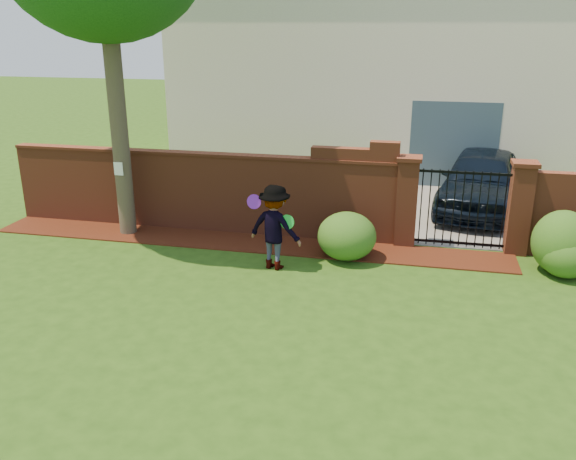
% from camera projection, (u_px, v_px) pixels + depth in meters
% --- Properties ---
extents(ground, '(80.00, 80.00, 0.01)m').
position_uv_depth(ground, '(239.00, 320.00, 9.34)').
color(ground, '#274A12').
rests_on(ground, ground).
extents(mulch_bed, '(11.10, 1.08, 0.03)m').
position_uv_depth(mulch_bed, '(242.00, 242.00, 12.60)').
color(mulch_bed, '#39140A').
rests_on(mulch_bed, ground).
extents(brick_wall, '(8.70, 0.31, 2.16)m').
position_uv_depth(brick_wall, '(204.00, 190.00, 13.13)').
color(brick_wall, brown).
rests_on(brick_wall, ground).
extents(pillar_left, '(0.50, 0.50, 1.88)m').
position_uv_depth(pillar_left, '(407.00, 201.00, 12.22)').
color(pillar_left, brown).
rests_on(pillar_left, ground).
extents(pillar_right, '(0.50, 0.50, 1.88)m').
position_uv_depth(pillar_right, '(520.00, 207.00, 11.76)').
color(pillar_right, brown).
rests_on(pillar_right, ground).
extents(iron_gate, '(1.78, 0.03, 1.60)m').
position_uv_depth(iron_gate, '(462.00, 209.00, 12.02)').
color(iron_gate, black).
rests_on(iron_gate, ground).
extents(driveway, '(3.20, 8.00, 0.01)m').
position_uv_depth(driveway, '(451.00, 196.00, 15.99)').
color(driveway, gray).
rests_on(driveway, ground).
extents(house, '(12.40, 6.40, 6.30)m').
position_uv_depth(house, '(376.00, 65.00, 19.16)').
color(house, '#EFE1C8').
rests_on(house, ground).
extents(car, '(2.59, 4.68, 1.51)m').
position_uv_depth(car, '(479.00, 183.00, 14.40)').
color(car, black).
rests_on(car, ground).
extents(paper_notice, '(0.20, 0.01, 0.28)m').
position_uv_depth(paper_notice, '(118.00, 169.00, 12.55)').
color(paper_notice, white).
rests_on(paper_notice, tree).
extents(shrub_left, '(1.15, 1.15, 0.94)m').
position_uv_depth(shrub_left, '(347.00, 236.00, 11.61)').
color(shrub_left, '#215519').
rests_on(shrub_left, ground).
extents(shrub_middle, '(1.09, 1.09, 1.20)m').
position_uv_depth(shrub_middle, '(562.00, 242.00, 10.90)').
color(shrub_middle, '#215519').
rests_on(shrub_middle, ground).
extents(shrub_right, '(0.96, 0.96, 0.85)m').
position_uv_depth(shrub_right, '(567.00, 255.00, 10.79)').
color(shrub_right, '#215519').
rests_on(shrub_right, ground).
extents(man, '(1.17, 0.85, 1.62)m').
position_uv_depth(man, '(274.00, 228.00, 11.04)').
color(man, gray).
rests_on(man, ground).
extents(frisbee_purple, '(0.28, 0.10, 0.27)m').
position_uv_depth(frisbee_purple, '(254.00, 202.00, 10.86)').
color(frisbee_purple, purple).
rests_on(frisbee_purple, man).
extents(frisbee_green, '(0.28, 0.12, 0.27)m').
position_uv_depth(frisbee_green, '(287.00, 222.00, 10.82)').
color(frisbee_green, green).
rests_on(frisbee_green, man).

